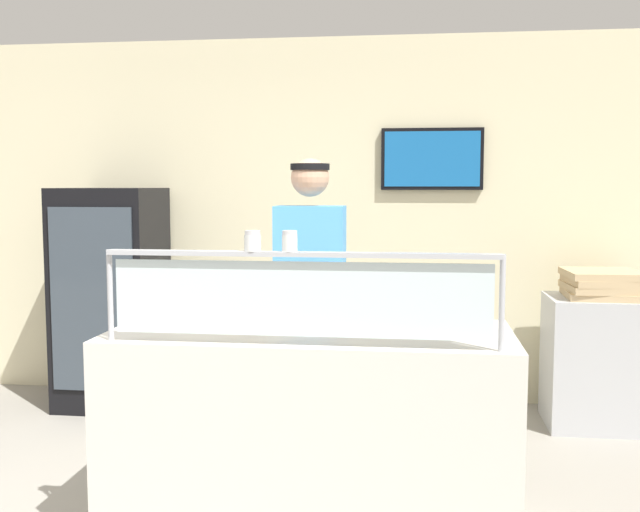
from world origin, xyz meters
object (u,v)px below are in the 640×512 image
Objects in this scene: pizza_server at (267,318)px; drink_fridge at (111,297)px; pizza_tray at (262,322)px; parmesan_shaker at (253,242)px; pizza_box_stack at (603,284)px; pepper_flake_shaker at (290,242)px; worker_figure at (311,295)px.

drink_fridge is (-1.51, 1.73, -0.19)m from pizza_server.
parmesan_shaker is at bearing -82.89° from pizza_tray.
pizza_tray is 0.59m from parmesan_shaker.
pizza_box_stack reaches higher than pizza_server.
pizza_server is 0.59m from pepper_flake_shaker.
pizza_tray is at bearing 116.29° from pepper_flake_shaker.
pizza_tray is at bearing -103.68° from worker_figure.
parmesan_shaker is at bearing -54.22° from drink_fridge.
pizza_tray is 4.70× the size of pepper_flake_shaker.
worker_figure is at bearing 76.32° from pizza_tray.
pizza_tray is 2.57m from pizza_box_stack.
pepper_flake_shaker is at bearing -129.97° from pizza_box_stack.
pepper_flake_shaker is (0.18, -0.40, 0.39)m from pizza_server.
pepper_flake_shaker reaches higher than pizza_tray.
worker_figure reaches higher than pizza_tray.
worker_figure is at bearing -33.99° from drink_fridge.
parmesan_shaker is 0.17× the size of pizza_box_stack.
pizza_tray is at bearing 151.77° from pizza_server.
pizza_server is 2.56m from pizza_box_stack.
drink_fridge is (-1.69, 2.13, -0.58)m from pepper_flake_shaker.
pizza_server is 3.22× the size of pepper_flake_shaker.
worker_figure is 1.10× the size of drink_fridge.
drink_fridge is at bearing 128.44° from pepper_flake_shaker.
pizza_server is 0.56m from parmesan_shaker.
worker_figure is at bearing -149.73° from pizza_box_stack.
worker_figure is 2.09m from pizza_box_stack.
pizza_box_stack is at bearing 50.03° from pepper_flake_shaker.
pizza_server is at bearing -36.41° from pizza_tray.
pepper_flake_shaker reaches higher than pizza_box_stack.
parmesan_shaker is at bearing -78.19° from pizza_server.
worker_figure is (0.12, 0.63, 0.02)m from pizza_server.
worker_figure reaches higher than parmesan_shaker.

